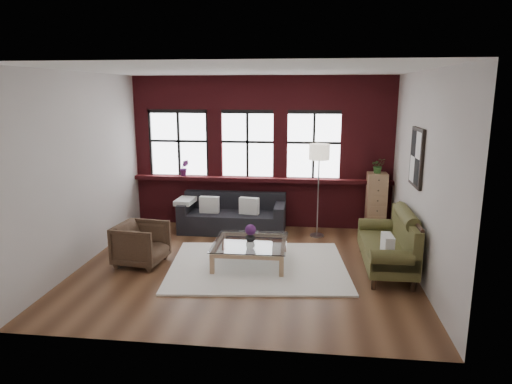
# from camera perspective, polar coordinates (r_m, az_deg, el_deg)

# --- Properties ---
(floor) EXTENTS (5.50, 5.50, 0.00)m
(floor) POSITION_cam_1_polar(r_m,az_deg,el_deg) (7.79, -1.27, -9.23)
(floor) COLOR #50301D
(floor) RESTS_ON ground
(ceiling) EXTENTS (5.50, 5.50, 0.00)m
(ceiling) POSITION_cam_1_polar(r_m,az_deg,el_deg) (7.24, -1.39, 15.00)
(ceiling) COLOR white
(ceiling) RESTS_ON ground
(wall_back) EXTENTS (5.50, 0.00, 5.50)m
(wall_back) POSITION_cam_1_polar(r_m,az_deg,el_deg) (9.80, 0.73, 5.00)
(wall_back) COLOR beige
(wall_back) RESTS_ON ground
(wall_front) EXTENTS (5.50, 0.00, 5.50)m
(wall_front) POSITION_cam_1_polar(r_m,az_deg,el_deg) (4.94, -5.40, -2.67)
(wall_front) COLOR beige
(wall_front) RESTS_ON ground
(wall_left) EXTENTS (0.00, 5.00, 5.00)m
(wall_left) POSITION_cam_1_polar(r_m,az_deg,el_deg) (8.20, -20.75, 2.67)
(wall_left) COLOR beige
(wall_left) RESTS_ON ground
(wall_right) EXTENTS (0.00, 5.00, 5.00)m
(wall_right) POSITION_cam_1_polar(r_m,az_deg,el_deg) (7.48, 20.03, 1.85)
(wall_right) COLOR beige
(wall_right) RESTS_ON ground
(brick_backwall) EXTENTS (5.50, 0.12, 3.20)m
(brick_backwall) POSITION_cam_1_polar(r_m,az_deg,el_deg) (9.74, 0.69, 4.95)
(brick_backwall) COLOR #5C151B
(brick_backwall) RESTS_ON floor
(sill_ledge) EXTENTS (5.50, 0.30, 0.08)m
(sill_ledge) POSITION_cam_1_polar(r_m,az_deg,el_deg) (9.74, 0.63, 1.61)
(sill_ledge) COLOR #5C151B
(sill_ledge) RESTS_ON brick_backwall
(window_left) EXTENTS (1.38, 0.10, 1.50)m
(window_left) POSITION_cam_1_polar(r_m,az_deg,el_deg) (10.08, -9.58, 5.89)
(window_left) COLOR black
(window_left) RESTS_ON brick_backwall
(window_mid) EXTENTS (1.38, 0.10, 1.50)m
(window_mid) POSITION_cam_1_polar(r_m,az_deg,el_deg) (9.77, -1.06, 5.86)
(window_mid) COLOR black
(window_mid) RESTS_ON brick_backwall
(window_right) EXTENTS (1.38, 0.10, 1.50)m
(window_right) POSITION_cam_1_polar(r_m,az_deg,el_deg) (9.68, 7.22, 5.70)
(window_right) COLOR black
(window_right) RESTS_ON brick_backwall
(wall_poster) EXTENTS (0.05, 0.74, 0.94)m
(wall_poster) POSITION_cam_1_polar(r_m,az_deg,el_deg) (7.72, 19.46, 4.09)
(wall_poster) COLOR black
(wall_poster) RESTS_ON wall_right
(shag_rug) EXTENTS (3.13, 2.57, 0.03)m
(shag_rug) POSITION_cam_1_polar(r_m,az_deg,el_deg) (7.75, 0.24, -9.24)
(shag_rug) COLOR white
(shag_rug) RESTS_ON floor
(dark_sofa) EXTENTS (2.18, 0.88, 0.79)m
(dark_sofa) POSITION_cam_1_polar(r_m,az_deg,el_deg) (9.53, -2.95, -2.64)
(dark_sofa) COLOR black
(dark_sofa) RESTS_ON floor
(pillow_a) EXTENTS (0.40, 0.15, 0.34)m
(pillow_a) POSITION_cam_1_polar(r_m,az_deg,el_deg) (9.47, -5.85, -1.59)
(pillow_a) COLOR silver
(pillow_a) RESTS_ON dark_sofa
(pillow_b) EXTENTS (0.42, 0.20, 0.34)m
(pillow_b) POSITION_cam_1_polar(r_m,az_deg,el_deg) (9.33, -0.87, -1.74)
(pillow_b) COLOR silver
(pillow_b) RESTS_ON dark_sofa
(vintage_settee) EXTENTS (0.83, 1.87, 1.00)m
(vintage_settee) POSITION_cam_1_polar(r_m,az_deg,el_deg) (7.78, 15.97, -5.86)
(vintage_settee) COLOR #4B4922
(vintage_settee) RESTS_ON floor
(pillow_settee) EXTENTS (0.15, 0.38, 0.34)m
(pillow_settee) POSITION_cam_1_polar(r_m,az_deg,el_deg) (7.19, 16.10, -6.47)
(pillow_settee) COLOR silver
(pillow_settee) RESTS_ON vintage_settee
(armchair) EXTENTS (0.87, 0.85, 0.72)m
(armchair) POSITION_cam_1_polar(r_m,az_deg,el_deg) (8.00, -14.16, -6.31)
(armchair) COLOR #402D20
(armchair) RESTS_ON floor
(coffee_table) EXTENTS (1.24, 1.24, 0.41)m
(coffee_table) POSITION_cam_1_polar(r_m,az_deg,el_deg) (7.82, -0.69, -7.62)
(coffee_table) COLOR #A7805B
(coffee_table) RESTS_ON shag_rug
(vase) EXTENTS (0.19, 0.19, 0.17)m
(vase) POSITION_cam_1_polar(r_m,az_deg,el_deg) (7.72, -0.69, -5.61)
(vase) COLOR #B2B2B2
(vase) RESTS_ON coffee_table
(flowers) EXTENTS (0.18, 0.18, 0.18)m
(flowers) POSITION_cam_1_polar(r_m,az_deg,el_deg) (7.68, -0.69, -4.75)
(flowers) COLOR #552161
(flowers) RESTS_ON vase
(drawer_chest) EXTENTS (0.39, 0.39, 1.26)m
(drawer_chest) POSITION_cam_1_polar(r_m,az_deg,el_deg) (9.66, 14.77, -1.39)
(drawer_chest) COLOR #A7805B
(drawer_chest) RESTS_ON floor
(potted_plant_top) EXTENTS (0.30, 0.27, 0.31)m
(potted_plant_top) POSITION_cam_1_polar(r_m,az_deg,el_deg) (9.51, 15.03, 3.21)
(potted_plant_top) COLOR #2D5923
(potted_plant_top) RESTS_ON drawer_chest
(floor_lamp) EXTENTS (0.40, 0.40, 2.02)m
(floor_lamp) POSITION_cam_1_polar(r_m,az_deg,el_deg) (9.13, 7.79, 0.57)
(floor_lamp) COLOR #A5A5A8
(floor_lamp) RESTS_ON floor
(sill_plant) EXTENTS (0.23, 0.21, 0.36)m
(sill_plant) POSITION_cam_1_polar(r_m,az_deg,el_deg) (9.99, -8.96, 3.00)
(sill_plant) COLOR #552161
(sill_plant) RESTS_ON sill_ledge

